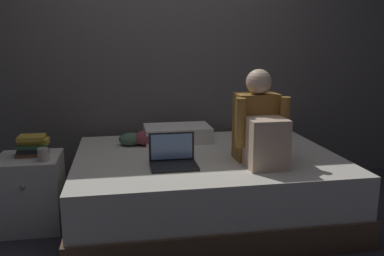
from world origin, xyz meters
name	(u,v)px	position (x,y,z in m)	size (l,w,h in m)	color
ground_plane	(187,234)	(0.00, 0.00, 0.00)	(8.00, 8.00, 0.00)	#2D2D33
wall_back	(165,41)	(0.00, 1.20, 1.35)	(5.60, 0.10, 2.70)	#605B56
bed	(206,185)	(0.20, 0.30, 0.25)	(2.00, 1.50, 0.50)	brown
nightstand	(31,192)	(-1.10, 0.34, 0.27)	(0.44, 0.46, 0.53)	beige
person_sitting	(260,128)	(0.53, 0.03, 0.75)	(0.39, 0.44, 0.66)	olive
laptop	(173,158)	(-0.09, 0.05, 0.56)	(0.32, 0.23, 0.22)	black
pillow	(177,133)	(0.04, 0.75, 0.57)	(0.56, 0.36, 0.13)	silver
book_stack	(33,146)	(-1.07, 0.37, 0.61)	(0.22, 0.16, 0.15)	brown
mug	(43,155)	(-0.97, 0.22, 0.58)	(0.08, 0.08, 0.09)	#BCB2A3
clothes_pile	(140,138)	(-0.28, 0.67, 0.56)	(0.34, 0.22, 0.12)	gray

